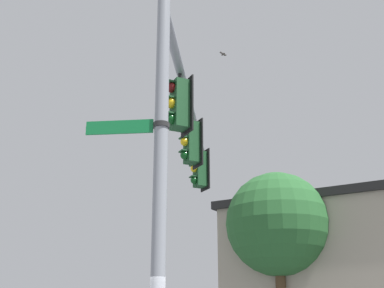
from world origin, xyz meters
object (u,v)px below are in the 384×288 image
at_px(traffic_light_nearest_pole, 179,104).
at_px(traffic_light_mid_inner, 191,143).
at_px(traffic_light_mid_outer, 199,169).
at_px(bird_flying, 223,54).
at_px(street_name_sign, 137,127).

height_order(traffic_light_nearest_pole, traffic_light_mid_inner, same).
distance_m(traffic_light_nearest_pole, traffic_light_mid_outer, 4.70).
xyz_separation_m(traffic_light_nearest_pole, bird_flying, (4.42, -3.62, 4.31)).
distance_m(traffic_light_mid_inner, bird_flying, 5.49).
relative_size(traffic_light_mid_inner, street_name_sign, 1.14).
bearing_deg(street_name_sign, traffic_light_mid_inner, -36.54).
bearing_deg(street_name_sign, traffic_light_mid_outer, -34.93).
distance_m(traffic_light_mid_inner, street_name_sign, 4.71).
xyz_separation_m(traffic_light_mid_inner, street_name_sign, (-3.63, 2.69, -1.31)).
bearing_deg(traffic_light_mid_outer, traffic_light_mid_inner, 148.18).
relative_size(traffic_light_mid_inner, traffic_light_mid_outer, 1.00).
bearing_deg(traffic_light_mid_inner, traffic_light_mid_outer, -31.82).
bearing_deg(bird_flying, traffic_light_nearest_pole, 140.70).
height_order(traffic_light_nearest_pole, street_name_sign, traffic_light_nearest_pole).
bearing_deg(bird_flying, traffic_light_mid_inner, 135.52).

